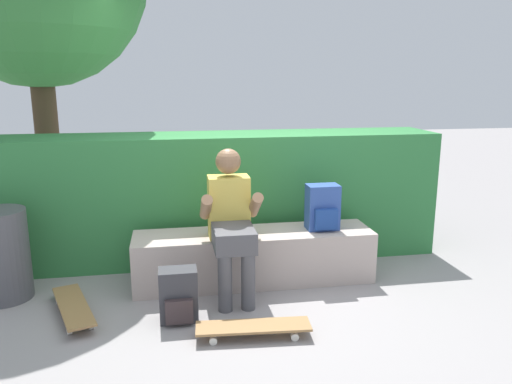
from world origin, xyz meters
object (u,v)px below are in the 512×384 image
object	(u,v)px
backpack_on_bench	(323,208)
backpack_on_ground	(179,296)
person_skater	(231,219)
skateboard_near_person	(253,327)
skateboard_beside_bench	(73,306)
bench_main	(254,257)
trash_bin	(1,255)

from	to	relation	value
backpack_on_bench	backpack_on_ground	bearing A→B (deg)	-154.28
person_skater	backpack_on_bench	bearing A→B (deg)	14.02
skateboard_near_person	skateboard_beside_bench	distance (m)	1.41
person_skater	backpack_on_ground	bearing A→B (deg)	-137.45
bench_main	backpack_on_bench	bearing A→B (deg)	-0.88
skateboard_beside_bench	backpack_on_ground	size ratio (longest dim) A/B	2.05
person_skater	skateboard_beside_bench	distance (m)	1.38
bench_main	skateboard_beside_bench	size ratio (longest dim) A/B	2.54
person_skater	skateboard_near_person	distance (m)	0.95
skateboard_beside_bench	skateboard_near_person	bearing A→B (deg)	-23.03
skateboard_near_person	backpack_on_ground	bearing A→B (deg)	146.03
backpack_on_ground	backpack_on_bench	bearing A→B (deg)	25.72
bench_main	skateboard_near_person	world-z (taller)	bench_main
skateboard_near_person	backpack_on_ground	size ratio (longest dim) A/B	2.03
bench_main	person_skater	xyz separation A→B (m)	(-0.23, -0.22, 0.42)
person_skater	skateboard_near_person	size ratio (longest dim) A/B	1.48
bench_main	backpack_on_ground	distance (m)	0.92
person_skater	bench_main	bearing A→B (deg)	44.01
skateboard_near_person	skateboard_beside_bench	bearing A→B (deg)	156.97
bench_main	backpack_on_bench	xyz separation A→B (m)	(0.61, -0.01, 0.42)
bench_main	backpack_on_bench	world-z (taller)	backpack_on_bench
skateboard_near_person	backpack_on_bench	size ratio (longest dim) A/B	2.03
skateboard_near_person	backpack_on_ground	world-z (taller)	backpack_on_ground
bench_main	skateboard_beside_bench	world-z (taller)	bench_main
bench_main	person_skater	world-z (taller)	person_skater
backpack_on_bench	trash_bin	xyz separation A→B (m)	(-2.69, 0.01, -0.27)
backpack_on_bench	person_skater	bearing A→B (deg)	-165.98
backpack_on_bench	trash_bin	bearing A→B (deg)	179.70
backpack_on_ground	trash_bin	xyz separation A→B (m)	(-1.40, 0.63, 0.18)
backpack_on_bench	trash_bin	size ratio (longest dim) A/B	0.54
skateboard_beside_bench	trash_bin	size ratio (longest dim) A/B	1.10
bench_main	trash_bin	size ratio (longest dim) A/B	2.80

